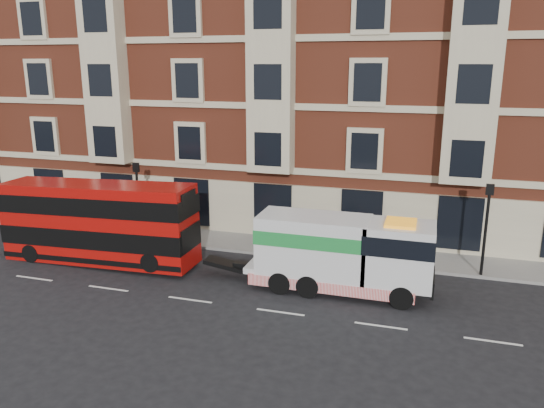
{
  "coord_description": "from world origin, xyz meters",
  "views": [
    {
      "loc": [
        9.37,
        -18.8,
        9.72
      ],
      "look_at": [
        2.43,
        4.0,
        3.39
      ],
      "focal_mm": 35.0,
      "sensor_mm": 36.0,
      "label": 1
    }
  ],
  "objects": [
    {
      "name": "ground",
      "position": [
        0.0,
        0.0,
        0.0
      ],
      "size": [
        120.0,
        120.0,
        0.0
      ],
      "primitive_type": "plane",
      "color": "black",
      "rests_on": "ground"
    },
    {
      "name": "double_decker_bus",
      "position": [
        -6.22,
        2.76,
        2.15
      ],
      "size": [
        10.02,
        2.3,
        4.05
      ],
      "color": "#A40C09",
      "rests_on": "ground"
    },
    {
      "name": "lamp_post_west",
      "position": [
        -6.0,
        6.2,
        2.68
      ],
      "size": [
        0.35,
        0.15,
        4.35
      ],
      "color": "black",
      "rests_on": "sidewalk"
    },
    {
      "name": "sidewalk",
      "position": [
        0.0,
        7.5,
        0.07
      ],
      "size": [
        90.0,
        3.0,
        0.15
      ],
      "primitive_type": "cube",
      "color": "slate",
      "rests_on": "ground"
    },
    {
      "name": "lamp_post_east",
      "position": [
        12.0,
        6.2,
        2.68
      ],
      "size": [
        0.35,
        0.15,
        4.35
      ],
      "color": "black",
      "rests_on": "sidewalk"
    },
    {
      "name": "victorian_terrace",
      "position": [
        0.5,
        15.0,
        10.07
      ],
      "size": [
        45.0,
        12.0,
        20.4
      ],
      "color": "brown",
      "rests_on": "ground"
    },
    {
      "name": "tow_truck",
      "position": [
        5.83,
        2.76,
        1.77
      ],
      "size": [
        8.02,
        2.37,
        3.34
      ],
      "color": "silver",
      "rests_on": "ground"
    },
    {
      "name": "pedestrian",
      "position": [
        -15.11,
        6.44,
        1.04
      ],
      "size": [
        0.69,
        0.49,
        1.77
      ],
      "primitive_type": "imported",
      "rotation": [
        0.0,
        0.0,
        -0.11
      ],
      "color": "#192133",
      "rests_on": "sidewalk"
    }
  ]
}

